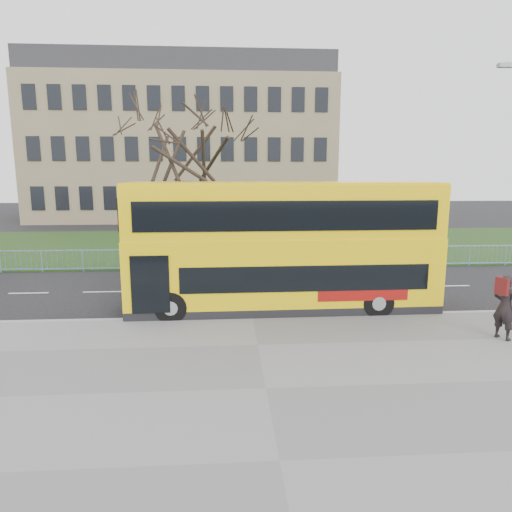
{
  "coord_description": "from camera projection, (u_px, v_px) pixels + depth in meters",
  "views": [
    {
      "loc": [
        -0.86,
        -16.26,
        4.92
      ],
      "look_at": [
        0.3,
        1.0,
        1.72
      ],
      "focal_mm": 32.0,
      "sensor_mm": 36.0,
      "label": 1
    }
  ],
  "objects": [
    {
      "name": "ground",
      "position": [
        250.0,
        306.0,
        16.91
      ],
      "size": [
        120.0,
        120.0,
        0.0
      ],
      "primitive_type": "plane",
      "color": "black",
      "rests_on": "ground"
    },
    {
      "name": "pedestrian",
      "position": [
        505.0,
        307.0,
        13.15
      ],
      "size": [
        0.73,
        0.83,
        1.91
      ],
      "primitive_type": "imported",
      "rotation": [
        0.0,
        0.0,
        2.07
      ],
      "color": "black",
      "rests_on": "pavement"
    },
    {
      "name": "yellow_bus",
      "position": [
        283.0,
        244.0,
        16.05
      ],
      "size": [
        10.79,
        2.68,
        4.51
      ],
      "rotation": [
        0.0,
        0.0,
        0.01
      ],
      "color": "yellow",
      "rests_on": "ground"
    },
    {
      "name": "pavement",
      "position": [
        266.0,
        391.0,
        10.28
      ],
      "size": [
        80.0,
        10.5,
        0.12
      ],
      "primitive_type": "cube",
      "color": "slate",
      "rests_on": "ground"
    },
    {
      "name": "civic_building",
      "position": [
        187.0,
        152.0,
        49.64
      ],
      "size": [
        30.0,
        15.0,
        14.0
      ],
      "primitive_type": "cube",
      "color": "#857554",
      "rests_on": "ground"
    },
    {
      "name": "kerb",
      "position": [
        252.0,
        318.0,
        15.38
      ],
      "size": [
        80.0,
        0.2,
        0.14
      ],
      "primitive_type": "cube",
      "color": "gray",
      "rests_on": "ground"
    },
    {
      "name": "bare_tree",
      "position": [
        187.0,
        166.0,
        25.57
      ],
      "size": [
        7.21,
        7.21,
        10.29
      ],
      "primitive_type": null,
      "color": "black",
      "rests_on": "grass_verge"
    },
    {
      "name": "guard_railing",
      "position": [
        243.0,
        259.0,
        23.28
      ],
      "size": [
        40.0,
        0.12,
        1.1
      ],
      "primitive_type": null,
      "color": "#73A2CD",
      "rests_on": "ground"
    },
    {
      "name": "grass_verge",
      "position": [
        238.0,
        245.0,
        30.93
      ],
      "size": [
        80.0,
        15.4,
        0.08
      ],
      "primitive_type": "cube",
      "color": "#183413",
      "rests_on": "ground"
    }
  ]
}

